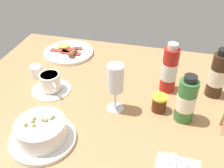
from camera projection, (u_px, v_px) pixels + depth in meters
ground_plane at (114, 102)px, 93.73cm from camera, size 110.00×84.00×3.00cm
porridge_bowl at (41, 132)px, 75.00cm from camera, size 19.53×19.53×7.77cm
coffee_cup at (51, 84)px, 95.19cm from camera, size 14.19×14.19×6.89cm
creamer_jug at (37, 71)px, 103.40cm from camera, size 4.84×5.79×5.08cm
wine_glass at (115, 80)px, 82.08cm from camera, size 5.75×5.75×16.94cm
jam_jar at (159, 103)px, 86.25cm from camera, size 5.05×5.05×5.84cm
sauce_bottle_red at (169, 70)px, 92.25cm from camera, size 5.66×5.66×18.89cm
sauce_bottle_brown at (218, 75)px, 90.09cm from camera, size 5.78×5.78×18.29cm
sauce_bottle_green at (186, 100)px, 80.28cm from camera, size 6.04×6.04×16.46cm
breakfast_plate at (68, 52)px, 118.80cm from camera, size 22.19×22.19×3.70cm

